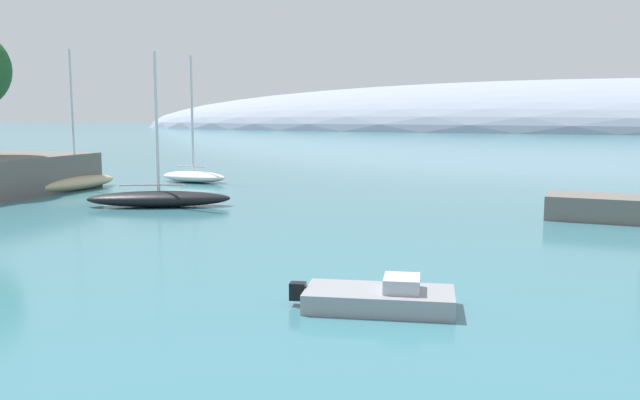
{
  "coord_description": "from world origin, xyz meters",
  "views": [
    {
      "loc": [
        12.14,
        -0.04,
        5.43
      ],
      "look_at": [
        2.12,
        29.46,
        1.31
      ],
      "focal_mm": 37.31,
      "sensor_mm": 36.0,
      "label": 1
    }
  ],
  "objects_px": {
    "sailboat_white_outer_mooring": "(194,175)",
    "motorboat_grey_outer": "(380,298)",
    "sailboat_sand_mid_mooring": "(76,182)",
    "sailboat_black_near_shore": "(159,198)"
  },
  "relations": [
    {
      "from": "sailboat_white_outer_mooring",
      "to": "motorboat_grey_outer",
      "type": "xyz_separation_m",
      "value": [
        21.77,
        -28.21,
        -0.24
      ]
    },
    {
      "from": "sailboat_white_outer_mooring",
      "to": "motorboat_grey_outer",
      "type": "relative_size",
      "value": 2.06
    },
    {
      "from": "sailboat_sand_mid_mooring",
      "to": "sailboat_white_outer_mooring",
      "type": "relative_size",
      "value": 1.0
    },
    {
      "from": "sailboat_black_near_shore",
      "to": "sailboat_white_outer_mooring",
      "type": "height_order",
      "value": "sailboat_white_outer_mooring"
    },
    {
      "from": "sailboat_sand_mid_mooring",
      "to": "sailboat_white_outer_mooring",
      "type": "xyz_separation_m",
      "value": [
        5.17,
        7.38,
        -0.01
      ]
    },
    {
      "from": "sailboat_black_near_shore",
      "to": "sailboat_white_outer_mooring",
      "type": "xyz_separation_m",
      "value": [
        -4.87,
        12.64,
        0.04
      ]
    },
    {
      "from": "sailboat_black_near_shore",
      "to": "sailboat_sand_mid_mooring",
      "type": "distance_m",
      "value": 11.33
    },
    {
      "from": "sailboat_sand_mid_mooring",
      "to": "motorboat_grey_outer",
      "type": "relative_size",
      "value": 2.06
    },
    {
      "from": "sailboat_black_near_shore",
      "to": "motorboat_grey_outer",
      "type": "xyz_separation_m",
      "value": [
        16.9,
        -15.57,
        -0.2
      ]
    },
    {
      "from": "sailboat_black_near_shore",
      "to": "sailboat_white_outer_mooring",
      "type": "relative_size",
      "value": 0.91
    }
  ]
}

